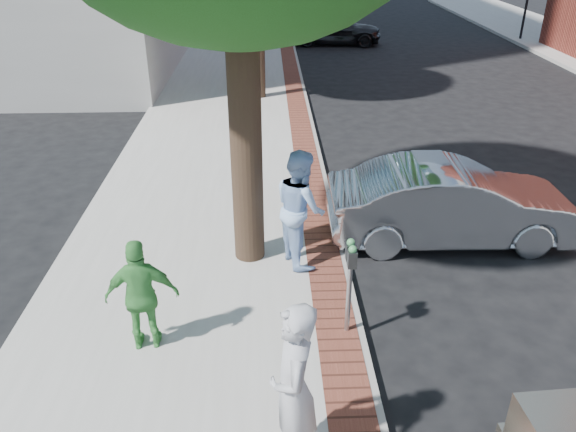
{
  "coord_description": "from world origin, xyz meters",
  "views": [
    {
      "loc": [
        -0.24,
        -6.6,
        5.4
      ],
      "look_at": [
        0.05,
        1.35,
        1.2
      ],
      "focal_mm": 35.0,
      "sensor_mm": 36.0,
      "label": 1
    }
  ],
  "objects_px": {
    "parking_meter": "(350,269)",
    "person_green": "(142,296)",
    "person_gray": "(293,389)",
    "bg_car": "(333,28)",
    "person_officer": "(300,207)",
    "sedan_silver": "(452,203)"
  },
  "relations": [
    {
      "from": "parking_meter",
      "to": "person_green",
      "type": "xyz_separation_m",
      "value": [
        -2.8,
        -0.2,
        -0.22
      ]
    },
    {
      "from": "person_gray",
      "to": "bg_car",
      "type": "height_order",
      "value": "person_gray"
    },
    {
      "from": "person_green",
      "to": "parking_meter",
      "type": "bearing_deg",
      "value": 179.12
    },
    {
      "from": "person_officer",
      "to": "sedan_silver",
      "type": "bearing_deg",
      "value": -91.44
    },
    {
      "from": "sedan_silver",
      "to": "parking_meter",
      "type": "bearing_deg",
      "value": 141.67
    },
    {
      "from": "bg_car",
      "to": "person_green",
      "type": "bearing_deg",
      "value": 172.12
    },
    {
      "from": "person_officer",
      "to": "person_gray",
      "type": "bearing_deg",
      "value": 157.65
    },
    {
      "from": "person_officer",
      "to": "person_green",
      "type": "relative_size",
      "value": 1.22
    },
    {
      "from": "parking_meter",
      "to": "sedan_silver",
      "type": "height_order",
      "value": "parking_meter"
    },
    {
      "from": "parking_meter",
      "to": "bg_car",
      "type": "height_order",
      "value": "parking_meter"
    },
    {
      "from": "person_officer",
      "to": "sedan_silver",
      "type": "distance_m",
      "value": 3.03
    },
    {
      "from": "person_gray",
      "to": "sedan_silver",
      "type": "xyz_separation_m",
      "value": [
        3.18,
        4.95,
        -0.41
      ]
    },
    {
      "from": "person_officer",
      "to": "person_green",
      "type": "distance_m",
      "value": 3.1
    },
    {
      "from": "sedan_silver",
      "to": "bg_car",
      "type": "relative_size",
      "value": 0.99
    },
    {
      "from": "parking_meter",
      "to": "person_green",
      "type": "bearing_deg",
      "value": -175.88
    },
    {
      "from": "parking_meter",
      "to": "person_gray",
      "type": "distance_m",
      "value": 2.31
    },
    {
      "from": "person_gray",
      "to": "person_green",
      "type": "height_order",
      "value": "person_gray"
    },
    {
      "from": "person_gray",
      "to": "bg_car",
      "type": "xyz_separation_m",
      "value": [
        3.04,
        23.99,
        -0.38
      ]
    },
    {
      "from": "person_officer",
      "to": "bg_car",
      "type": "relative_size",
      "value": 0.44
    },
    {
      "from": "person_green",
      "to": "bg_car",
      "type": "relative_size",
      "value": 0.36
    },
    {
      "from": "person_green",
      "to": "sedan_silver",
      "type": "bearing_deg",
      "value": -154.44
    },
    {
      "from": "person_green",
      "to": "bg_car",
      "type": "bearing_deg",
      "value": -107.69
    }
  ]
}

